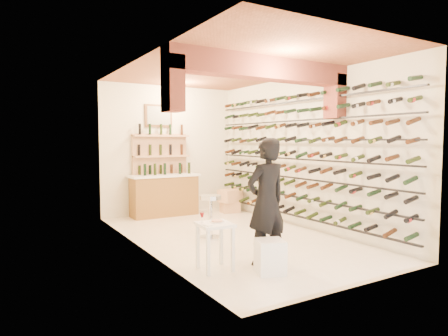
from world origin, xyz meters
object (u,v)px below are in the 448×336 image
Objects in this scene: white_stool at (270,256)px; person at (266,202)px; tasting_table at (215,231)px; wine_rack at (294,154)px; chrome_barstool at (211,214)px; crate_lower at (230,207)px; back_counter at (164,194)px.

white_stool is 0.81m from person.
person is at bearing 61.25° from white_stool.
wine_rack is at bearing 33.48° from tasting_table.
tasting_table is 1.82m from chrome_barstool.
person is at bearing -139.61° from wine_rack.
crate_lower is at bearing 65.27° from white_stool.
chrome_barstool reaches higher than white_stool.
back_counter reaches higher than chrome_barstool.
back_counter is 2.08× the size of tasting_table.
white_stool is at bearing -35.84° from tasting_table.
back_counter is 2.09× the size of chrome_barstool.
wine_rack is at bearing -84.18° from crate_lower.
back_counter reaches higher than white_stool.
person reaches higher than chrome_barstool.
tasting_table is at bearing 139.51° from white_stool.
wine_rack is 7.00× the size of chrome_barstool.
chrome_barstool is at bearing 67.72° from tasting_table.
tasting_table is at bearing -124.33° from crate_lower.
white_stool is 1.03× the size of crate_lower.
person is (-1.99, -1.69, -0.61)m from wine_rack.
tasting_table is at bearing -151.17° from wine_rack.
chrome_barstool is at bearing -92.56° from back_counter.
chrome_barstool reaches higher than crate_lower.
wine_rack is 2.68m from person.
person is at bearing -91.29° from chrome_barstool.
chrome_barstool is (0.04, 1.78, -0.47)m from person.
white_stool is 2.15m from chrome_barstool.
white_stool is at bearing 57.03° from person.
wine_rack is at bearing -2.81° from chrome_barstool.
tasting_table is 4.53m from crate_lower.
chrome_barstool is at bearing -129.27° from crate_lower.
person is 2.30× the size of chrome_barstool.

